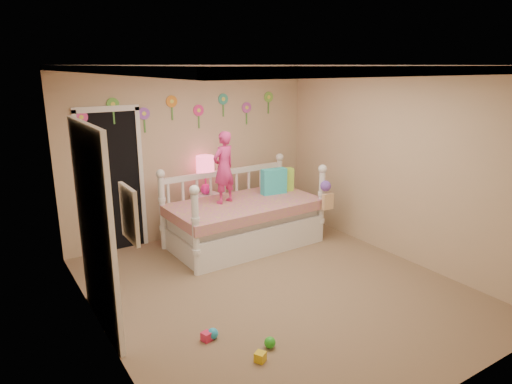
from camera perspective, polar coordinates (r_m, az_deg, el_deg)
floor at (r=5.65m, az=2.49°, el=-11.88°), size 4.00×4.50×0.01m
ceiling at (r=5.01m, az=2.85°, el=15.54°), size 4.00×4.50×0.01m
back_wall at (r=7.09m, az=-7.94°, el=4.87°), size 4.00×0.01×2.60m
left_wall at (r=4.38m, az=-19.26°, el=-2.64°), size 0.01×4.50×2.60m
right_wall at (r=6.51m, az=17.21°, el=3.36°), size 0.01×4.50×2.60m
crown_molding at (r=5.01m, az=2.85°, el=15.20°), size 4.00×4.50×0.06m
daybed at (r=6.70m, az=-1.56°, el=-1.75°), size 2.26×1.25×1.21m
pillow_turquoise at (r=7.04m, az=2.24°, el=1.34°), size 0.41×0.18×0.39m
pillow_lime at (r=7.21m, az=3.15°, el=1.54°), size 0.41×0.25×0.36m
child at (r=6.52m, az=-4.05°, el=3.06°), size 0.43×0.35×1.04m
nightstand at (r=7.22m, az=-6.18°, el=-2.81°), size 0.44×0.35×0.67m
table_lamp at (r=7.02m, az=-6.36°, el=2.87°), size 0.27×0.27×0.60m
closet_doorway at (r=6.71m, az=-17.51°, el=1.37°), size 0.90×0.04×2.07m
flower_decals at (r=6.95m, az=-8.78°, el=9.96°), size 3.40×0.02×0.50m
mirror_closet at (r=4.74m, az=-19.41°, el=-4.46°), size 0.07×1.30×2.10m
wall_picture at (r=3.48m, az=-15.55°, el=-2.66°), size 0.05×0.34×0.42m
hanging_bag at (r=6.81m, az=8.75°, el=-0.51°), size 0.20×0.16×0.36m
toy_scatter at (r=4.82m, az=-1.85°, el=-16.35°), size 1.25×1.51×0.11m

